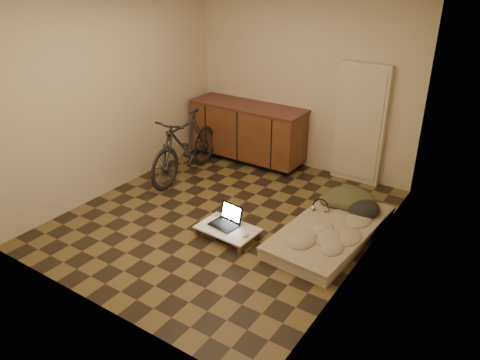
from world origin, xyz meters
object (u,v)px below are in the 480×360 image
Objects in this scene: laptop at (227,220)px; bicycle at (185,143)px; futon at (330,232)px; lap_desk at (228,229)px.

bicycle is at bearing 153.59° from laptop.
bicycle is at bearing 175.64° from futon.
bicycle reaches higher than laptop.
bicycle is 2.53m from futon.
lap_desk is 2.03× the size of laptop.
lap_desk is at bearing -40.09° from bicycle.
laptop reaches higher than futon.
bicycle is 0.91× the size of futon.
bicycle is 1.82m from lap_desk.
lap_desk is at bearing -143.19° from futon.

